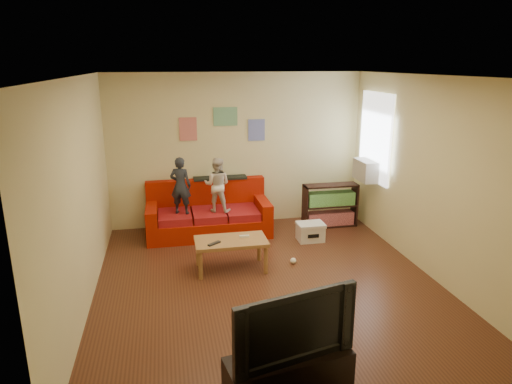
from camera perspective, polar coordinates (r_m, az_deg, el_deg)
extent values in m
cube|color=#562C1A|center=(6.25, 1.49, -11.36)|extent=(4.50, 5.00, 0.01)
cube|color=white|center=(5.55, 1.69, 14.35)|extent=(4.50, 5.00, 0.01)
cube|color=beige|center=(8.15, -2.39, 5.26)|extent=(4.50, 0.01, 2.70)
cube|color=beige|center=(3.50, 10.97, -9.87)|extent=(4.50, 0.01, 2.70)
cube|color=beige|center=(5.70, -21.09, -0.50)|extent=(0.01, 5.00, 2.70)
cube|color=beige|center=(6.62, 20.97, 1.70)|extent=(0.01, 5.00, 2.70)
cube|color=#A21805|center=(7.90, -5.93, -4.15)|extent=(2.07, 0.93, 0.31)
cube|color=#A21805|center=(8.12, -6.28, -0.34)|extent=(2.07, 0.19, 0.57)
cube|color=#A21805|center=(7.78, -12.91, -2.57)|extent=(0.19, 0.93, 0.26)
cube|color=#A21805|center=(7.95, 0.80, -1.78)|extent=(0.19, 0.93, 0.26)
cube|color=maroon|center=(7.73, -10.10, -3.06)|extent=(0.54, 0.71, 0.12)
cube|color=maroon|center=(7.76, -5.92, -2.83)|extent=(0.54, 0.71, 0.12)
cube|color=maroon|center=(7.83, -1.78, -2.57)|extent=(0.54, 0.71, 0.12)
cube|color=black|center=(8.07, -4.51, 1.78)|extent=(0.93, 0.23, 0.04)
imported|color=#21262F|center=(7.55, -9.41, 0.79)|extent=(0.41, 0.33, 0.95)
imported|color=beige|center=(7.60, -4.88, 0.90)|extent=(0.54, 0.48, 0.92)
cube|color=#A77540|center=(6.46, -3.15, -6.18)|extent=(1.01, 0.55, 0.05)
cylinder|color=#A77540|center=(6.30, -6.95, -9.12)|extent=(0.06, 0.06, 0.40)
cylinder|color=#A77540|center=(6.42, 1.23, -8.50)|extent=(0.06, 0.06, 0.40)
cylinder|color=#A77540|center=(6.72, -7.27, -7.50)|extent=(0.06, 0.06, 0.40)
cylinder|color=#A77540|center=(6.83, 0.39, -6.96)|extent=(0.06, 0.06, 0.40)
cube|color=black|center=(6.31, -5.25, -6.42)|extent=(0.19, 0.16, 0.02)
cube|color=silver|center=(6.52, -1.47, -5.56)|extent=(0.14, 0.04, 0.03)
cube|color=black|center=(8.13, 6.13, -1.87)|extent=(0.03, 0.29, 0.77)
cube|color=black|center=(8.45, 12.21, -1.45)|extent=(0.03, 0.29, 0.77)
cube|color=black|center=(8.39, 9.12, -4.08)|extent=(0.97, 0.29, 0.03)
cube|color=black|center=(8.17, 9.35, 0.83)|extent=(0.97, 0.29, 0.03)
cube|color=black|center=(8.27, 9.23, -1.66)|extent=(0.91, 0.29, 0.02)
cube|color=#8C3F46|center=(8.35, 9.16, -3.24)|extent=(0.85, 0.24, 0.23)
cube|color=#478C3F|center=(8.24, 9.27, -0.81)|extent=(0.85, 0.24, 0.23)
cube|color=white|center=(7.96, 14.70, 6.62)|extent=(0.04, 1.08, 1.48)
cube|color=#B7B2A3|center=(8.01, 13.65, 2.66)|extent=(0.28, 0.55, 0.35)
cube|color=#D87266|center=(7.98, -8.50, 7.78)|extent=(0.30, 0.01, 0.40)
cube|color=#72B27F|center=(8.01, -3.85, 9.39)|extent=(0.42, 0.01, 0.32)
cube|color=#727FCC|center=(8.14, 0.06, 7.75)|extent=(0.30, 0.01, 0.38)
cube|color=white|center=(7.64, 6.80, -5.14)|extent=(0.42, 0.31, 0.25)
cube|color=white|center=(7.59, 6.84, -4.07)|extent=(0.44, 0.34, 0.05)
cube|color=black|center=(7.49, 7.19, -5.50)|extent=(0.19, 0.00, 0.06)
cube|color=black|center=(4.31, 4.09, -21.98)|extent=(1.16, 0.55, 0.42)
imported|color=black|center=(4.01, 4.24, -15.95)|extent=(1.13, 0.41, 0.65)
sphere|color=white|center=(6.80, 4.67, -8.57)|extent=(0.11, 0.11, 0.09)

